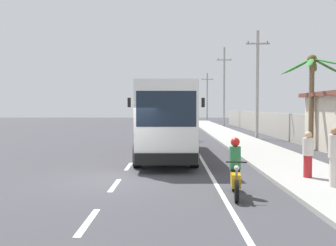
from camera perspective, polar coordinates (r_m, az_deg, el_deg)
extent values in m
plane|color=#3A3A3F|center=(13.01, -7.64, -8.76)|extent=(160.00, 160.00, 0.00)
cube|color=#999993|center=(23.30, 12.90, -3.69)|extent=(3.20, 90.00, 0.14)
cube|color=white|center=(8.67, -12.07, -14.47)|extent=(0.16, 2.00, 0.01)
cube|color=white|center=(12.36, -8.09, -9.34)|extent=(0.16, 2.00, 0.01)
cube|color=white|center=(16.13, -6.01, -6.57)|extent=(0.16, 2.00, 0.01)
cube|color=white|center=(19.93, -4.73, -4.85)|extent=(0.16, 2.00, 0.01)
cube|color=white|center=(23.76, -3.87, -3.68)|extent=(0.16, 2.00, 0.01)
cube|color=white|center=(27.59, -3.25, -2.83)|extent=(0.16, 2.00, 0.01)
cube|color=white|center=(31.44, -2.78, -2.19)|extent=(0.16, 2.00, 0.01)
cube|color=white|center=(35.29, -2.41, -1.69)|extent=(0.16, 2.00, 0.01)
cube|color=white|center=(39.14, -2.12, -1.29)|extent=(0.16, 2.00, 0.01)
cube|color=white|center=(42.99, -1.87, -0.96)|extent=(0.16, 2.00, 0.01)
cube|color=white|center=(46.85, -1.67, -0.69)|extent=(0.16, 2.00, 0.01)
cube|color=white|center=(50.70, -1.50, -0.45)|extent=(0.16, 2.00, 0.01)
cube|color=white|center=(54.56, -1.35, -0.25)|extent=(0.16, 2.00, 0.01)
cube|color=white|center=(58.42, -1.23, -0.08)|extent=(0.16, 2.00, 0.01)
cube|color=white|center=(62.28, -1.11, 0.07)|extent=(0.16, 2.00, 0.01)
cube|color=white|center=(27.79, 3.57, -2.80)|extent=(0.14, 70.00, 0.01)
cube|color=#9E998E|center=(28.08, 18.76, -0.77)|extent=(0.24, 60.00, 2.06)
cube|color=white|center=(19.49, -0.40, 0.82)|extent=(2.68, 11.23, 3.18)
cube|color=#192333|center=(19.68, -0.40, 2.46)|extent=(2.69, 10.34, 1.02)
cube|color=#192333|center=(13.93, -0.27, 2.17)|extent=(2.24, 0.15, 1.34)
cube|color=red|center=(19.52, -0.40, -1.28)|extent=(2.71, 11.01, 0.57)
cube|color=black|center=(13.97, -0.27, -5.52)|extent=(2.38, 0.21, 0.44)
cube|color=#B7B7B7|center=(20.91, -0.42, 5.67)|extent=(1.39, 2.49, 0.28)
cube|color=black|center=(14.22, 5.36, 3.12)|extent=(0.12, 0.08, 0.36)
cube|color=black|center=(14.20, -5.92, 3.12)|extent=(0.12, 0.08, 0.36)
cylinder|color=black|center=(15.75, 4.04, -4.88)|extent=(0.34, 1.05, 1.04)
cylinder|color=black|center=(15.73, -4.67, -4.89)|extent=(0.34, 1.05, 1.04)
cylinder|color=black|center=(22.95, 2.53, -2.59)|extent=(0.34, 1.05, 1.04)
cylinder|color=black|center=(22.94, -3.42, -2.60)|extent=(0.34, 1.05, 1.04)
cylinder|color=black|center=(27.25, 3.93, -2.28)|extent=(0.11, 0.60, 0.60)
cylinder|color=black|center=(28.60, 3.71, -2.05)|extent=(0.13, 0.60, 0.60)
cube|color=#1947B2|center=(27.86, 3.82, -1.72)|extent=(0.26, 1.10, 0.36)
cube|color=black|center=(28.15, 3.78, -1.27)|extent=(0.25, 0.61, 0.12)
cylinder|color=gray|center=(27.35, 3.91, -1.63)|extent=(0.07, 0.32, 0.67)
cylinder|color=black|center=(27.42, 3.89, -0.70)|extent=(0.56, 0.05, 0.04)
sphere|color=#EAEACC|center=(27.31, 3.91, -1.00)|extent=(0.14, 0.14, 0.14)
cylinder|color=gold|center=(28.08, 3.79, -0.60)|extent=(0.32, 0.32, 0.66)
sphere|color=black|center=(28.06, 3.79, 0.34)|extent=(0.26, 0.26, 0.26)
cylinder|color=black|center=(10.20, 10.40, -10.17)|extent=(0.17, 0.61, 0.60)
cylinder|color=black|center=(11.53, 10.02, -8.71)|extent=(0.19, 0.61, 0.60)
cube|color=gold|center=(10.77, 10.22, -8.30)|extent=(0.37, 1.12, 0.36)
cube|color=black|center=(11.03, 10.15, -6.99)|extent=(0.31, 0.62, 0.12)
cylinder|color=gray|center=(10.26, 10.37, -8.39)|extent=(0.10, 0.32, 0.67)
cylinder|color=black|center=(10.28, 10.36, -5.88)|extent=(0.56, 0.10, 0.04)
sphere|color=#EAEACC|center=(10.18, 10.39, -6.75)|extent=(0.14, 0.14, 0.14)
cylinder|color=#2D7A47|center=(10.93, 10.17, -5.30)|extent=(0.32, 0.32, 0.67)
sphere|color=red|center=(10.88, 10.19, -2.86)|extent=(0.26, 0.26, 0.26)
cylinder|color=beige|center=(12.33, 23.96, -6.86)|extent=(0.28, 0.28, 0.87)
cylinder|color=beige|center=(12.23, 24.02, -3.25)|extent=(0.36, 0.36, 0.69)
sphere|color=#9E704C|center=(12.19, 24.06, -1.14)|extent=(0.24, 0.24, 0.24)
cylinder|color=red|center=(13.63, 20.49, -6.20)|extent=(0.28, 0.28, 0.74)
cylinder|color=beige|center=(13.55, 20.53, -3.41)|extent=(0.36, 0.36, 0.59)
sphere|color=tan|center=(13.51, 20.55, -1.71)|extent=(0.24, 0.24, 0.24)
cylinder|color=#9E9E99|center=(30.46, 13.43, 5.62)|extent=(0.24, 0.24, 8.53)
cube|color=#9E9E99|center=(30.82, 13.49, 11.66)|extent=(1.88, 0.12, 0.12)
cylinder|color=#4C4742|center=(30.68, 12.09, 11.95)|extent=(0.08, 0.08, 0.16)
cylinder|color=#4C4742|center=(31.01, 14.88, 11.82)|extent=(0.08, 0.08, 0.16)
cylinder|color=#9E9E99|center=(50.10, 8.53, 5.44)|extent=(0.24, 0.24, 10.41)
cube|color=#9E9E99|center=(50.42, 8.56, 9.47)|extent=(1.98, 0.12, 0.12)
cylinder|color=#4C4742|center=(50.33, 7.65, 9.63)|extent=(0.08, 0.08, 0.16)
cylinder|color=#4C4742|center=(50.55, 9.46, 9.58)|extent=(0.08, 0.08, 0.16)
cylinder|color=#9E9E99|center=(69.79, 5.98, 3.95)|extent=(0.24, 0.24, 8.86)
cube|color=#9E9E99|center=(69.95, 5.99, 6.61)|extent=(2.17, 0.12, 0.12)
cylinder|color=#4C4742|center=(69.89, 5.28, 6.72)|extent=(0.08, 0.08, 0.16)
cylinder|color=#4C4742|center=(70.05, 6.70, 6.70)|extent=(0.08, 0.08, 0.16)
cylinder|color=brown|center=(23.61, 20.97, 2.53)|extent=(0.29, 0.29, 5.28)
ellipsoid|color=#337F33|center=(23.96, 23.09, 7.90)|extent=(1.83, 0.54, 1.07)
ellipsoid|color=#337F33|center=(24.69, 21.27, 8.20)|extent=(1.18, 1.90, 0.71)
ellipsoid|color=#337F33|center=(24.27, 19.20, 8.19)|extent=(1.41, 1.76, 0.82)
ellipsoid|color=#337F33|center=(23.54, 18.93, 8.12)|extent=(1.85, 0.58, 1.02)
ellipsoid|color=#337F33|center=(22.81, 20.82, 8.63)|extent=(1.17, 1.89, 0.76)
ellipsoid|color=#337F33|center=(23.24, 23.05, 8.59)|extent=(1.44, 1.78, 0.67)
sphere|color=brown|center=(23.77, 21.06, 9.03)|extent=(0.56, 0.56, 0.56)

